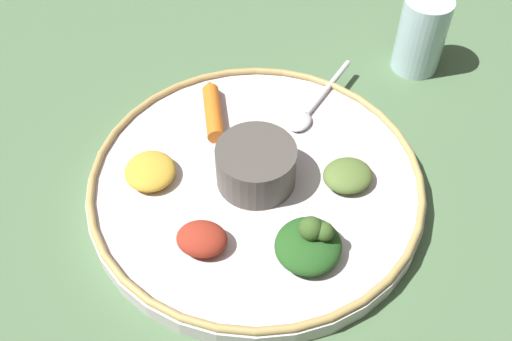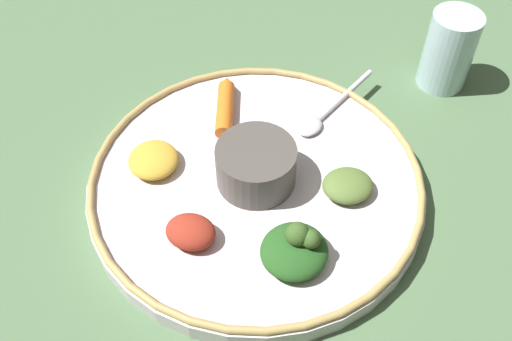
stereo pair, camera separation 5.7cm
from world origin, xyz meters
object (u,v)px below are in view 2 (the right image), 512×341
at_px(center_bowl, 256,164).
at_px(carrot_near_spoon, 225,105).
at_px(spoon, 325,113).
at_px(drinking_glass, 447,55).
at_px(greens_pile, 296,248).

height_order(center_bowl, carrot_near_spoon, center_bowl).
distance_m(spoon, carrot_near_spoon, 0.12).
xyz_separation_m(center_bowl, carrot_near_spoon, (0.07, -0.09, -0.02)).
relative_size(carrot_near_spoon, drinking_glass, 0.95).
bearing_deg(carrot_near_spoon, center_bowl, 128.44).
distance_m(center_bowl, carrot_near_spoon, 0.11).
bearing_deg(carrot_near_spoon, spoon, -163.95).
xyz_separation_m(center_bowl, spoon, (-0.04, -0.12, -0.02)).
height_order(center_bowl, drinking_glass, drinking_glass).
distance_m(carrot_near_spoon, drinking_glass, 0.29).
relative_size(greens_pile, carrot_near_spoon, 0.90).
bearing_deg(spoon, drinking_glass, -132.21).
xyz_separation_m(center_bowl, greens_pile, (-0.07, 0.08, -0.01)).
height_order(center_bowl, greens_pile, center_bowl).
relative_size(spoon, carrot_near_spoon, 1.46).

